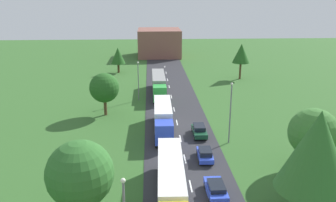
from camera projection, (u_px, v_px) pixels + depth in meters
road at (183, 152)px, 44.29m from camera, size 10.00×140.00×0.06m
lane_marking_centre at (188, 172)px, 39.46m from camera, size 0.16×119.63×0.01m
truck_lead at (171, 183)px, 33.10m from camera, size 2.89×14.92×3.61m
truck_second at (163, 117)px, 50.60m from camera, size 2.61×12.43×3.80m
truck_third at (159, 84)px, 69.48m from camera, size 2.54×14.43×3.73m
car_second at (216, 189)px, 34.52m from camera, size 1.89×4.25×1.46m
car_third at (205, 154)px, 42.07m from camera, size 1.88×3.99×1.46m
car_fourth at (199, 130)px, 49.31m from camera, size 1.87×4.35×1.51m
lamppost_second at (230, 110)px, 45.91m from camera, size 0.36×0.36×8.44m
lamppost_third at (138, 79)px, 64.85m from camera, size 0.36×0.36×7.46m
tree_oak at (317, 151)px, 29.33m from camera, size 6.56×6.56×10.34m
tree_birch at (118, 56)px, 87.90m from camera, size 3.70×3.70×6.42m
tree_maple at (313, 133)px, 38.54m from camera, size 5.55×5.55×7.43m
tree_pine at (104, 88)px, 56.72m from camera, size 4.87×4.87×7.15m
tree_elm at (241, 54)px, 80.79m from camera, size 4.04×4.04×8.34m
tree_ash at (80, 174)px, 28.34m from camera, size 5.61×5.61×8.18m
distant_building at (159, 43)px, 111.75m from camera, size 13.43×13.99×8.58m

